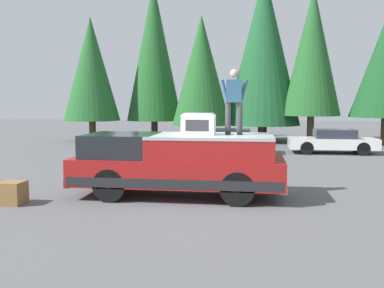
{
  "coord_description": "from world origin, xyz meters",
  "views": [
    {
      "loc": [
        -11.1,
        -1.26,
        2.53
      ],
      "look_at": [
        0.61,
        0.38,
        1.35
      ],
      "focal_mm": 40.68,
      "sensor_mm": 36.0,
      "label": 1
    }
  ],
  "objects_px": {
    "parked_car_white": "(333,141)",
    "wooden_crate": "(12,193)",
    "compressor_unit": "(199,124)",
    "parked_car_black": "(229,141)",
    "person_on_truck_bed": "(234,100)",
    "pickup_truck": "(178,164)"
  },
  "relations": [
    {
      "from": "person_on_truck_bed",
      "to": "parked_car_white",
      "type": "height_order",
      "value": "person_on_truck_bed"
    },
    {
      "from": "compressor_unit",
      "to": "parked_car_black",
      "type": "bearing_deg",
      "value": -1.47
    },
    {
      "from": "pickup_truck",
      "to": "compressor_unit",
      "type": "height_order",
      "value": "compressor_unit"
    },
    {
      "from": "compressor_unit",
      "to": "parked_car_black",
      "type": "height_order",
      "value": "compressor_unit"
    },
    {
      "from": "wooden_crate",
      "to": "person_on_truck_bed",
      "type": "bearing_deg",
      "value": -73.19
    },
    {
      "from": "compressor_unit",
      "to": "person_on_truck_bed",
      "type": "relative_size",
      "value": 0.5
    },
    {
      "from": "pickup_truck",
      "to": "compressor_unit",
      "type": "relative_size",
      "value": 6.6
    },
    {
      "from": "compressor_unit",
      "to": "parked_car_white",
      "type": "bearing_deg",
      "value": -26.6
    },
    {
      "from": "parked_car_black",
      "to": "wooden_crate",
      "type": "distance_m",
      "value": 12.31
    },
    {
      "from": "person_on_truck_bed",
      "to": "parked_car_white",
      "type": "relative_size",
      "value": 0.41
    },
    {
      "from": "person_on_truck_bed",
      "to": "compressor_unit",
      "type": "bearing_deg",
      "value": 102.74
    },
    {
      "from": "compressor_unit",
      "to": "parked_car_white",
      "type": "relative_size",
      "value": 0.2
    },
    {
      "from": "compressor_unit",
      "to": "wooden_crate",
      "type": "xyz_separation_m",
      "value": [
        -1.4,
        4.42,
        -1.65
      ]
    },
    {
      "from": "parked_car_white",
      "to": "wooden_crate",
      "type": "bearing_deg",
      "value": 140.82
    },
    {
      "from": "parked_car_black",
      "to": "pickup_truck",
      "type": "bearing_deg",
      "value": 175.39
    },
    {
      "from": "compressor_unit",
      "to": "wooden_crate",
      "type": "distance_m",
      "value": 4.92
    },
    {
      "from": "parked_car_white",
      "to": "pickup_truck",
      "type": "bearing_deg",
      "value": 150.93
    },
    {
      "from": "parked_car_white",
      "to": "wooden_crate",
      "type": "distance_m",
      "value": 15.26
    },
    {
      "from": "parked_car_black",
      "to": "person_on_truck_bed",
      "type": "bearing_deg",
      "value": -176.24
    },
    {
      "from": "pickup_truck",
      "to": "parked_car_white",
      "type": "distance_m",
      "value": 11.87
    },
    {
      "from": "parked_car_black",
      "to": "compressor_unit",
      "type": "bearing_deg",
      "value": 178.53
    },
    {
      "from": "pickup_truck",
      "to": "parked_car_white",
      "type": "height_order",
      "value": "pickup_truck"
    }
  ]
}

